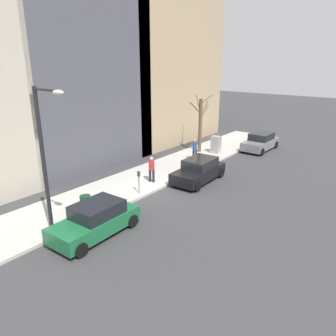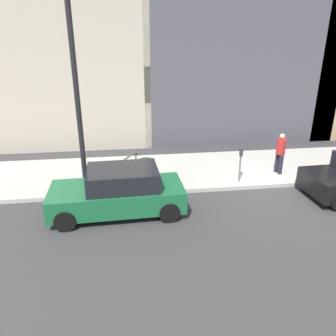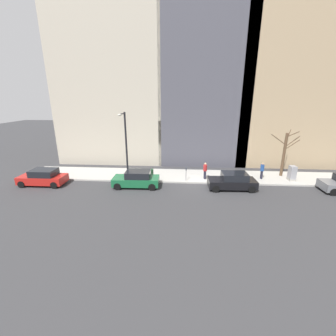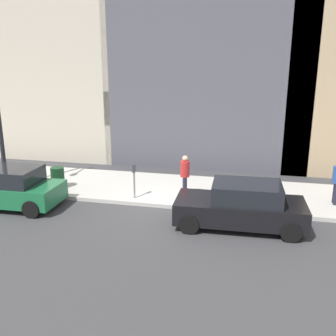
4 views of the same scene
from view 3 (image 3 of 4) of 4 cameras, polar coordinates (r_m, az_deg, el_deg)
The scene contains 15 objects.
ground_plane at distance 21.81m, azimuth 8.21°, elevation -4.01°, with size 120.00×120.00×0.00m, color #38383A.
sidewalk at distance 23.65m, azimuth 7.90°, elevation -2.07°, with size 4.00×36.00×0.15m, color #B2AFA8.
parked_car_black at distance 21.01m, azimuth 16.05°, elevation -3.24°, with size 2.05×4.26×1.52m.
parked_car_green at distance 20.90m, azimuth -7.97°, elevation -2.82°, with size 2.04×4.25×1.52m.
parked_car_red at distance 24.20m, azimuth -29.15°, elevation -2.10°, with size 1.93×4.21×1.52m.
parking_meter at distance 21.83m, azimuth 4.61°, elevation -1.12°, with size 0.14×0.10×1.35m.
utility_box at distance 25.05m, azimuth 28.98°, elevation -1.18°, with size 0.83×0.61×1.43m.
streetlamp at distance 21.60m, azimuth -10.79°, elevation 6.75°, with size 1.97×0.32×6.50m.
bare_tree at distance 25.60m, azimuth 27.46°, elevation 3.41°, with size 1.48×2.87×4.70m.
trash_bin at distance 22.61m, azimuth -4.41°, elevation -1.47°, with size 0.56×0.56×0.90m, color #14381E.
pedestrian_near_meter at distance 24.14m, azimuth 22.79°, elevation -0.38°, with size 0.40×0.36×1.66m.
pedestrian_midblock at distance 22.50m, azimuth 9.40°, elevation -0.45°, with size 0.39×0.36×1.66m.
office_tower_left at distance 34.53m, azimuth 27.31°, elevation 23.90°, with size 12.32×12.32×25.68m, color tan.
office_block_center at distance 31.23m, azimuth 8.87°, elevation 24.86°, with size 10.27×10.27×24.07m, color #4C4C56.
office_tower_right at distance 33.89m, azimuth -12.88°, elevation 27.36°, with size 12.73×12.73×27.92m, color #BCB29E.
Camera 3 is at (-20.25, 1.69, 7.93)m, focal length 24.00 mm.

